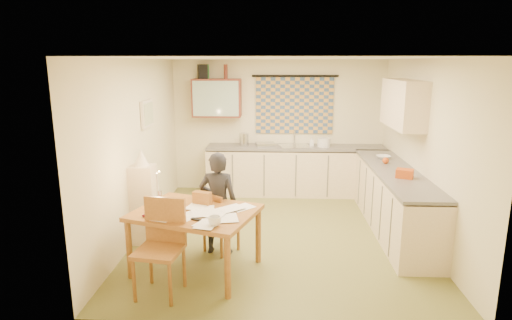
{
  "coord_description": "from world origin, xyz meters",
  "views": [
    {
      "loc": [
        -0.05,
        -5.88,
        2.45
      ],
      "look_at": [
        -0.33,
        0.2,
        1.05
      ],
      "focal_mm": 30.0,
      "sensor_mm": 36.0,
      "label": 1
    }
  ],
  "objects_px": {
    "counter_right": "(393,200)",
    "counter_back": "(295,171)",
    "dining_table": "(196,240)",
    "shelf_stand": "(144,205)",
    "stove": "(414,227)",
    "person": "(218,203)",
    "chair_far": "(221,233)"
  },
  "relations": [
    {
      "from": "counter_right",
      "to": "shelf_stand",
      "type": "relative_size",
      "value": 2.69
    },
    {
      "from": "stove",
      "to": "shelf_stand",
      "type": "distance_m",
      "value": 3.56
    },
    {
      "from": "shelf_stand",
      "to": "stove",
      "type": "bearing_deg",
      "value": -5.53
    },
    {
      "from": "counter_back",
      "to": "shelf_stand",
      "type": "distance_m",
      "value": 3.2
    },
    {
      "from": "counter_right",
      "to": "dining_table",
      "type": "relative_size",
      "value": 1.83
    },
    {
      "from": "counter_back",
      "to": "stove",
      "type": "bearing_deg",
      "value": -62.94
    },
    {
      "from": "stove",
      "to": "person",
      "type": "bearing_deg",
      "value": 178.55
    },
    {
      "from": "counter_right",
      "to": "counter_back",
      "type": "bearing_deg",
      "value": 128.75
    },
    {
      "from": "counter_back",
      "to": "person",
      "type": "relative_size",
      "value": 2.44
    },
    {
      "from": "shelf_stand",
      "to": "counter_right",
      "type": "bearing_deg",
      "value": 10.18
    },
    {
      "from": "stove",
      "to": "person",
      "type": "distance_m",
      "value": 2.49
    },
    {
      "from": "chair_far",
      "to": "shelf_stand",
      "type": "relative_size",
      "value": 0.75
    },
    {
      "from": "stove",
      "to": "shelf_stand",
      "type": "xyz_separation_m",
      "value": [
        -3.54,
        0.34,
        0.12
      ]
    },
    {
      "from": "counter_right",
      "to": "chair_far",
      "type": "xyz_separation_m",
      "value": [
        -2.46,
        -0.87,
        -0.2
      ]
    },
    {
      "from": "counter_right",
      "to": "shelf_stand",
      "type": "xyz_separation_m",
      "value": [
        -3.54,
        -0.64,
        0.1
      ]
    },
    {
      "from": "stove",
      "to": "shelf_stand",
      "type": "bearing_deg",
      "value": 174.47
    },
    {
      "from": "counter_back",
      "to": "person",
      "type": "bearing_deg",
      "value": -112.81
    },
    {
      "from": "stove",
      "to": "dining_table",
      "type": "xyz_separation_m",
      "value": [
        -2.69,
        -0.42,
        -0.05
      ]
    },
    {
      "from": "counter_right",
      "to": "stove",
      "type": "distance_m",
      "value": 0.98
    },
    {
      "from": "chair_far",
      "to": "shelf_stand",
      "type": "bearing_deg",
      "value": 25.12
    },
    {
      "from": "shelf_stand",
      "to": "chair_far",
      "type": "bearing_deg",
      "value": -12.49
    },
    {
      "from": "stove",
      "to": "person",
      "type": "relative_size",
      "value": 0.64
    },
    {
      "from": "counter_right",
      "to": "stove",
      "type": "relative_size",
      "value": 3.43
    },
    {
      "from": "dining_table",
      "to": "chair_far",
      "type": "relative_size",
      "value": 1.97
    },
    {
      "from": "dining_table",
      "to": "person",
      "type": "distance_m",
      "value": 0.61
    },
    {
      "from": "stove",
      "to": "counter_back",
      "type": "bearing_deg",
      "value": 117.06
    },
    {
      "from": "counter_back",
      "to": "person",
      "type": "distance_m",
      "value": 2.86
    },
    {
      "from": "counter_right",
      "to": "chair_far",
      "type": "bearing_deg",
      "value": -160.47
    },
    {
      "from": "counter_back",
      "to": "chair_far",
      "type": "bearing_deg",
      "value": -112.83
    },
    {
      "from": "chair_far",
      "to": "person",
      "type": "relative_size",
      "value": 0.6
    },
    {
      "from": "counter_back",
      "to": "dining_table",
      "type": "relative_size",
      "value": 2.04
    },
    {
      "from": "chair_far",
      "to": "shelf_stand",
      "type": "xyz_separation_m",
      "value": [
        -1.08,
        0.24,
        0.3
      ]
    }
  ]
}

